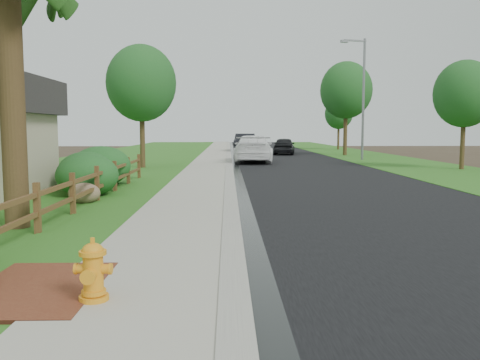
{
  "coord_description": "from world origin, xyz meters",
  "views": [
    {
      "loc": [
        0.32,
        -7.61,
        2.18
      ],
      "look_at": [
        0.61,
        4.32,
        0.99
      ],
      "focal_mm": 38.0,
      "sensor_mm": 36.0,
      "label": 1
    }
  ],
  "objects_px": {
    "fire_hydrant": "(93,272)",
    "dark_car_mid": "(284,146)",
    "ranch_fence": "(86,186)",
    "white_suv": "(253,149)",
    "streetlight": "(362,92)"
  },
  "relations": [
    {
      "from": "streetlight",
      "to": "dark_car_mid",
      "type": "bearing_deg",
      "value": 117.56
    },
    {
      "from": "fire_hydrant",
      "to": "white_suv",
      "type": "bearing_deg",
      "value": 83.12
    },
    {
      "from": "fire_hydrant",
      "to": "dark_car_mid",
      "type": "distance_m",
      "value": 38.68
    },
    {
      "from": "ranch_fence",
      "to": "streetlight",
      "type": "height_order",
      "value": "streetlight"
    },
    {
      "from": "white_suv",
      "to": "streetlight",
      "type": "relative_size",
      "value": 0.72
    },
    {
      "from": "ranch_fence",
      "to": "fire_hydrant",
      "type": "height_order",
      "value": "ranch_fence"
    },
    {
      "from": "ranch_fence",
      "to": "white_suv",
      "type": "height_order",
      "value": "white_suv"
    },
    {
      "from": "fire_hydrant",
      "to": "dark_car_mid",
      "type": "height_order",
      "value": "dark_car_mid"
    },
    {
      "from": "white_suv",
      "to": "streetlight",
      "type": "height_order",
      "value": "streetlight"
    },
    {
      "from": "streetlight",
      "to": "fire_hydrant",
      "type": "bearing_deg",
      "value": -110.39
    },
    {
      "from": "dark_car_mid",
      "to": "streetlight",
      "type": "xyz_separation_m",
      "value": [
        4.44,
        -8.51,
        4.04
      ]
    },
    {
      "from": "white_suv",
      "to": "dark_car_mid",
      "type": "height_order",
      "value": "white_suv"
    },
    {
      "from": "ranch_fence",
      "to": "white_suv",
      "type": "xyz_separation_m",
      "value": [
        5.6,
        19.58,
        0.29
      ]
    },
    {
      "from": "ranch_fence",
      "to": "white_suv",
      "type": "distance_m",
      "value": 20.36
    },
    {
      "from": "ranch_fence",
      "to": "streetlight",
      "type": "relative_size",
      "value": 2.0
    }
  ]
}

